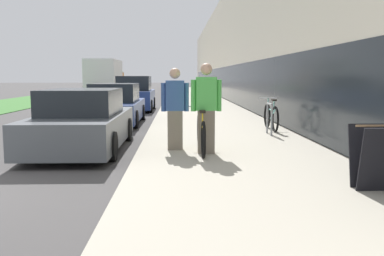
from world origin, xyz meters
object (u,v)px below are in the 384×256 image
object	(u,v)px
parked_sedan_far	(134,95)
person_rider	(206,108)
cruiser_bike_nearest	(271,117)
parked_sedan_curbside	(83,122)
bike_rack_hoop	(269,115)
person_bystander	(175,109)
vintage_roadster_curbside	(115,106)
sandwich_board_sign	(374,157)
moving_truck	(105,78)
tandem_bicycle	(201,133)

from	to	relation	value
parked_sedan_far	person_rider	bearing A→B (deg)	-78.09
cruiser_bike_nearest	parked_sedan_curbside	world-z (taller)	parked_sedan_curbside
parked_sedan_curbside	parked_sedan_far	world-z (taller)	parked_sedan_far
cruiser_bike_nearest	parked_sedan_far	xyz separation A→B (m)	(-4.85, 9.16, 0.23)
bike_rack_hoop	parked_sedan_far	bearing A→B (deg)	114.47
person_bystander	vintage_roadster_curbside	bearing A→B (deg)	108.98
sandwich_board_sign	bike_rack_hoop	bearing A→B (deg)	92.48
person_rider	person_bystander	world-z (taller)	person_rider
sandwich_board_sign	vintage_roadster_curbside	world-z (taller)	vintage_roadster_curbside
parked_sedan_curbside	moving_truck	xyz separation A→B (m)	(-3.92, 26.81, 0.90)
person_rider	bike_rack_hoop	xyz separation A→B (m)	(1.89, 2.75, -0.40)
tandem_bicycle	bike_rack_hoop	world-z (taller)	tandem_bicycle
person_rider	vintage_roadster_curbside	world-z (taller)	person_rider
person_rider	sandwich_board_sign	xyz separation A→B (m)	(2.13, -2.86, -0.46)
tandem_bicycle	parked_sedan_far	world-z (taller)	parked_sedan_far
person_rider	bike_rack_hoop	world-z (taller)	person_rider
parked_sedan_far	moving_truck	bearing A→B (deg)	104.55
person_rider	moving_truck	world-z (taller)	moving_truck
person_rider	parked_sedan_curbside	distance (m)	3.10
tandem_bicycle	bike_rack_hoop	bearing A→B (deg)	51.30
parked_sedan_curbside	vintage_roadster_curbside	size ratio (longest dim) A/B	0.99
person_bystander	parked_sedan_far	size ratio (longest dim) A/B	0.41
vintage_roadster_curbside	moving_truck	bearing A→B (deg)	100.30
tandem_bicycle	parked_sedan_far	distance (m)	12.84
moving_truck	tandem_bicycle	bearing A→B (deg)	-76.69
person_bystander	vintage_roadster_curbside	xyz separation A→B (m)	(-2.17, 6.31, -0.36)
moving_truck	vintage_roadster_curbside	bearing A→B (deg)	-79.70
parked_sedan_far	vintage_roadster_curbside	bearing A→B (deg)	-90.85
bike_rack_hoop	vintage_roadster_curbside	distance (m)	6.19
tandem_bicycle	cruiser_bike_nearest	size ratio (longest dim) A/B	1.31
person_bystander	moving_truck	distance (m)	28.33
person_rider	tandem_bicycle	bearing A→B (deg)	106.90
tandem_bicycle	person_rider	world-z (taller)	person_rider
parked_sedan_curbside	person_rider	bearing A→B (deg)	-25.91
parked_sedan_far	cruiser_bike_nearest	bearing A→B (deg)	-62.09
cruiser_bike_nearest	parked_sedan_far	world-z (taller)	parked_sedan_far
vintage_roadster_curbside	person_rider	bearing A→B (deg)	-67.62
person_rider	moving_truck	size ratio (longest dim) A/B	0.25
cruiser_bike_nearest	parked_sedan_curbside	size ratio (longest dim) A/B	0.39
person_rider	parked_sedan_far	size ratio (longest dim) A/B	0.43
person_rider	vintage_roadster_curbside	bearing A→B (deg)	112.38
parked_sedan_curbside	parked_sedan_far	bearing A→B (deg)	89.72
person_bystander	parked_sedan_far	xyz separation A→B (m)	(-2.08, 12.37, -0.25)
tandem_bicycle	person_bystander	size ratio (longest dim) A/B	1.36
sandwich_board_sign	cruiser_bike_nearest	bearing A→B (deg)	89.91
person_rider	person_bystander	bearing A→B (deg)	142.38
cruiser_bike_nearest	moving_truck	world-z (taller)	moving_truck
sandwich_board_sign	parked_sedan_far	world-z (taller)	parked_sedan_far
bike_rack_hoop	vintage_roadster_curbside	xyz separation A→B (m)	(-4.69, 4.05, -0.00)
cruiser_bike_nearest	parked_sedan_far	distance (m)	10.36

